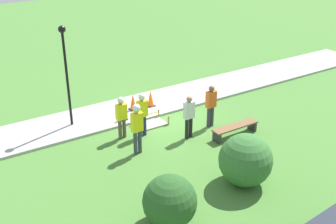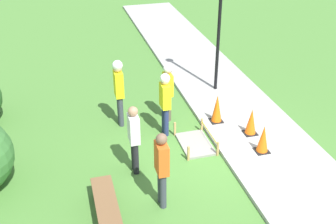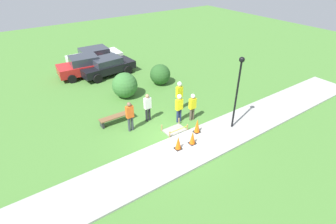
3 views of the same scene
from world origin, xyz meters
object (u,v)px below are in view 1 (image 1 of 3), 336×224
(worker_supervisor, at_px, (142,111))
(lamppost_near, at_px, (65,62))
(worker_assistant, at_px, (137,124))
(park_bench, at_px, (235,128))
(traffic_cone_far_patch, at_px, (133,102))
(traffic_cone_sidewalk_edge, at_px, (122,111))
(bystander_in_orange_shirt, at_px, (211,104))
(worker_trainee, at_px, (121,114))
(bystander_in_gray_shirt, at_px, (189,115))
(traffic_cone_near_patch, at_px, (151,98))

(worker_supervisor, bearing_deg, lamppost_near, -47.57)
(worker_supervisor, relative_size, worker_assistant, 0.92)
(park_bench, bearing_deg, worker_assistant, -13.53)
(worker_assistant, bearing_deg, traffic_cone_far_patch, -115.96)
(traffic_cone_sidewalk_edge, bearing_deg, worker_supervisor, 93.45)
(bystander_in_orange_shirt, bearing_deg, worker_supervisor, -16.48)
(worker_trainee, relative_size, bystander_in_gray_shirt, 0.98)
(traffic_cone_sidewalk_edge, xyz_separation_m, worker_assistant, (0.72, 2.56, 0.67))
(traffic_cone_near_patch, xyz_separation_m, bystander_in_orange_shirt, (-1.10, 2.85, 0.54))
(traffic_cone_near_patch, height_order, lamppost_near, lamppost_near)
(traffic_cone_far_patch, relative_size, worker_trainee, 0.43)
(traffic_cone_near_patch, height_order, traffic_cone_far_patch, traffic_cone_far_patch)
(park_bench, height_order, worker_trainee, worker_trainee)
(traffic_cone_near_patch, bearing_deg, lamppost_near, -2.53)
(bystander_in_orange_shirt, bearing_deg, park_bench, 103.94)
(traffic_cone_far_patch, bearing_deg, bystander_in_gray_shirt, 101.36)
(lamppost_near, bearing_deg, traffic_cone_sidewalk_edge, 159.67)
(worker_supervisor, distance_m, worker_trainee, 0.79)
(bystander_in_orange_shirt, bearing_deg, traffic_cone_far_patch, -56.53)
(traffic_cone_near_patch, distance_m, worker_assistant, 4.00)
(worker_assistant, bearing_deg, worker_supervisor, -127.28)
(park_bench, relative_size, lamppost_near, 0.49)
(lamppost_near, bearing_deg, traffic_cone_far_patch, 178.29)
(traffic_cone_far_patch, relative_size, bystander_in_orange_shirt, 0.41)
(worker_trainee, bearing_deg, lamppost_near, -56.46)
(bystander_in_gray_shirt, xyz_separation_m, lamppost_near, (3.42, -3.32, 1.75))
(worker_supervisor, height_order, worker_assistant, worker_assistant)
(worker_supervisor, xyz_separation_m, bystander_in_gray_shirt, (-1.40, 1.10, -0.08))
(bystander_in_gray_shirt, bearing_deg, traffic_cone_far_patch, -78.64)
(traffic_cone_sidewalk_edge, xyz_separation_m, lamppost_near, (1.94, -0.72, 2.23))
(traffic_cone_far_patch, height_order, worker_supervisor, worker_supervisor)
(bystander_in_gray_shirt, relative_size, lamppost_near, 0.43)
(traffic_cone_near_patch, bearing_deg, worker_assistant, 52.51)
(worker_assistant, height_order, bystander_in_gray_shirt, worker_assistant)
(park_bench, xyz_separation_m, worker_assistant, (3.79, -0.91, 0.84))
(traffic_cone_near_patch, distance_m, worker_trainee, 2.98)
(worker_assistant, bearing_deg, lamppost_near, -69.65)
(traffic_cone_far_patch, height_order, bystander_in_gray_shirt, bystander_in_gray_shirt)
(traffic_cone_far_patch, relative_size, bystander_in_gray_shirt, 0.42)
(traffic_cone_sidewalk_edge, height_order, bystander_in_gray_shirt, bystander_in_gray_shirt)
(worker_supervisor, bearing_deg, traffic_cone_far_patch, -109.29)
(park_bench, height_order, worker_supervisor, worker_supervisor)
(traffic_cone_sidewalk_edge, bearing_deg, bystander_in_orange_shirt, 140.41)
(park_bench, bearing_deg, lamppost_near, -39.96)
(traffic_cone_sidewalk_edge, relative_size, bystander_in_gray_shirt, 0.47)
(park_bench, distance_m, lamppost_near, 6.95)
(bystander_in_orange_shirt, xyz_separation_m, bystander_in_gray_shirt, (1.29, 0.31, -0.03))
(park_bench, xyz_separation_m, bystander_in_orange_shirt, (0.29, -1.18, 0.67))
(bystander_in_gray_shirt, height_order, lamppost_near, lamppost_near)
(worker_assistant, distance_m, lamppost_near, 3.83)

